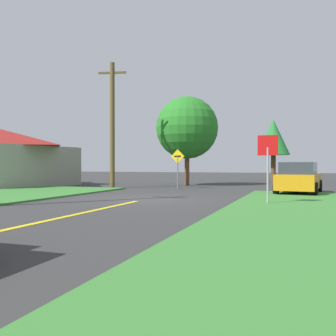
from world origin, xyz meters
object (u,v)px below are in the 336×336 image
(oak_tree_left, at_px, (273,138))
(barn, at_px, (1,157))
(car_on_crossroad, at_px, (299,178))
(direction_sign, at_px, (178,164))
(utility_pole_mid, at_px, (112,124))
(pine_tree_center, at_px, (187,128))
(stop_sign, at_px, (268,156))

(oak_tree_left, bearing_deg, barn, -140.30)
(car_on_crossroad, distance_m, direction_sign, 7.63)
(utility_pole_mid, relative_size, pine_tree_center, 1.25)
(utility_pole_mid, distance_m, pine_tree_center, 5.88)
(direction_sign, height_order, barn, barn)
(utility_pole_mid, relative_size, oak_tree_left, 1.41)
(oak_tree_left, relative_size, pine_tree_center, 0.89)
(stop_sign, xyz_separation_m, oak_tree_left, (-1.32, 22.06, 2.21))
(pine_tree_center, xyz_separation_m, barn, (-12.48, -4.77, -2.15))
(oak_tree_left, xyz_separation_m, pine_tree_center, (-5.37, -10.04, 0.15))
(car_on_crossroad, distance_m, utility_pole_mid, 11.88)
(direction_sign, xyz_separation_m, barn, (-12.93, -1.19, 0.48))
(stop_sign, height_order, oak_tree_left, oak_tree_left)
(car_on_crossroad, bearing_deg, utility_pole_mid, 90.24)
(utility_pole_mid, distance_m, oak_tree_left, 17.21)
(car_on_crossroad, bearing_deg, stop_sign, 176.60)
(direction_sign, bearing_deg, stop_sign, -53.57)
(pine_tree_center, bearing_deg, direction_sign, -82.78)
(utility_pole_mid, bearing_deg, barn, -179.11)
(utility_pole_mid, xyz_separation_m, oak_tree_left, (8.98, 14.68, -0.11))
(pine_tree_center, bearing_deg, car_on_crossroad, -36.88)
(utility_pole_mid, distance_m, direction_sign, 4.94)
(car_on_crossroad, bearing_deg, pine_tree_center, 59.20)
(utility_pole_mid, relative_size, barn, 0.84)
(direction_sign, bearing_deg, car_on_crossroad, -16.92)
(barn, bearing_deg, direction_sign, 5.26)
(stop_sign, height_order, pine_tree_center, pine_tree_center)
(barn, bearing_deg, oak_tree_left, 39.70)
(stop_sign, relative_size, oak_tree_left, 0.45)
(car_on_crossroad, bearing_deg, oak_tree_left, 14.54)
(car_on_crossroad, xyz_separation_m, utility_pole_mid, (-11.34, 1.16, 3.33))
(utility_pole_mid, xyz_separation_m, pine_tree_center, (3.62, 4.64, 0.04))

